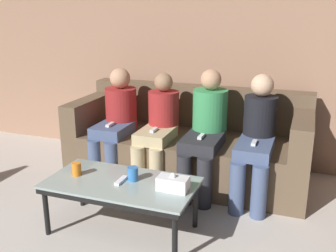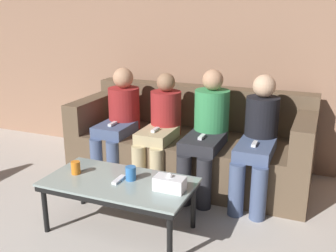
{
  "view_description": "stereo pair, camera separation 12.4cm",
  "coord_description": "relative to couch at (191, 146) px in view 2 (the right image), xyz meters",
  "views": [
    {
      "loc": [
        1.08,
        -0.48,
        1.66
      ],
      "look_at": [
        0.0,
        2.46,
        0.7
      ],
      "focal_mm": 42.0,
      "sensor_mm": 36.0,
      "label": 1
    },
    {
      "loc": [
        1.2,
        -0.44,
        1.66
      ],
      "look_at": [
        0.0,
        2.46,
        0.7
      ],
      "focal_mm": 42.0,
      "sensor_mm": 36.0,
      "label": 2
    }
  ],
  "objects": [
    {
      "name": "coffee_table",
      "position": [
        -0.17,
        -1.17,
        0.05
      ],
      "size": [
        1.12,
        0.58,
        0.41
      ],
      "color": "#8C9E99",
      "rests_on": "ground_plane"
    },
    {
      "name": "seated_person_mid_right",
      "position": [
        0.23,
        -0.24,
        0.28
      ],
      "size": [
        0.32,
        0.71,
        1.12
      ],
      "color": "#28282D",
      "rests_on": "ground_plane"
    },
    {
      "name": "cup_near_left",
      "position": [
        -0.54,
        -1.18,
        0.14
      ],
      "size": [
        0.07,
        0.07,
        0.1
      ],
      "color": "orange",
      "rests_on": "coffee_table"
    },
    {
      "name": "seated_person_mid_left",
      "position": [
        -0.23,
        -0.24,
        0.24
      ],
      "size": [
        0.31,
        0.64,
        1.06
      ],
      "color": "tan",
      "rests_on": "ground_plane"
    },
    {
      "name": "cup_near_right",
      "position": [
        -0.09,
        -1.11,
        0.14
      ],
      "size": [
        0.08,
        0.08,
        0.1
      ],
      "color": "#3372BF",
      "rests_on": "coffee_table"
    },
    {
      "name": "tissue_box",
      "position": [
        0.24,
        -1.17,
        0.14
      ],
      "size": [
        0.22,
        0.12,
        0.13
      ],
      "color": "white",
      "rests_on": "coffee_table"
    },
    {
      "name": "seated_person_left_end",
      "position": [
        -0.69,
        -0.22,
        0.26
      ],
      "size": [
        0.31,
        0.63,
        1.08
      ],
      "color": "#47567A",
      "rests_on": "ground_plane"
    },
    {
      "name": "wall_back",
      "position": [
        0.0,
        0.54,
        0.98
      ],
      "size": [
        12.0,
        0.06,
        2.6
      ],
      "color": "#9E755B",
      "rests_on": "ground_plane"
    },
    {
      "name": "couch",
      "position": [
        0.0,
        0.0,
        0.0
      ],
      "size": [
        2.3,
        0.93,
        0.87
      ],
      "color": "brown",
      "rests_on": "ground_plane"
    },
    {
      "name": "seated_person_right_end",
      "position": [
        0.69,
        -0.25,
        0.26
      ],
      "size": [
        0.31,
        0.71,
        1.1
      ],
      "color": "#47567A",
      "rests_on": "ground_plane"
    },
    {
      "name": "game_remote",
      "position": [
        -0.17,
        -1.17,
        0.1
      ],
      "size": [
        0.04,
        0.15,
        0.02
      ],
      "color": "white",
      "rests_on": "coffee_table"
    }
  ]
}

